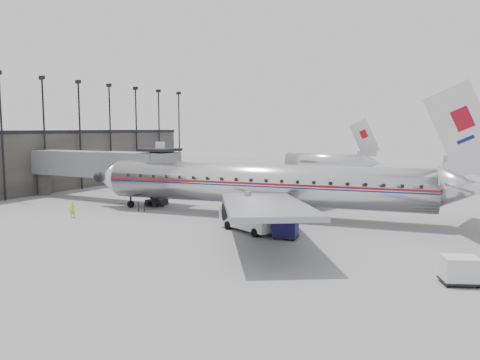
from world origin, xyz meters
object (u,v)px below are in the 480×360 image
Objects in this scene: airliner at (269,185)px; service_van at (250,215)px; ramp_worker at (72,210)px; baggage_cart_navy at (286,229)px; baggage_cart_white at (460,270)px.

airliner is 6.88m from service_van.
airliner is 19.16m from ramp_worker.
airliner is 19.11× the size of baggage_cart_navy.
service_van is 17.51m from baggage_cart_white.
service_van is 3.80m from baggage_cart_navy.
service_van is 2.54× the size of baggage_cart_white.
baggage_cart_white is 1.57× the size of ramp_worker.
baggage_cart_navy is 1.36× the size of ramp_worker.
baggage_cart_navy is at bearing 133.17° from baggage_cart_white.
service_van is at bearing 134.80° from baggage_cart_white.
baggage_cart_white reaches higher than baggage_cart_navy.
airliner reaches higher than baggage_cart_white.
baggage_cart_white reaches higher than ramp_worker.
service_van is at bearing 156.18° from baggage_cart_navy.
baggage_cart_white is at bearing -30.58° from ramp_worker.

